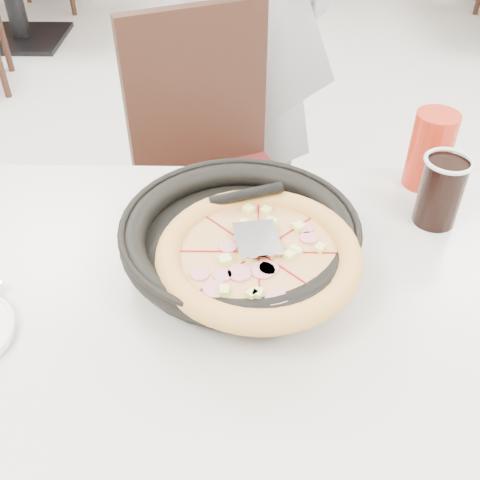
{
  "coord_description": "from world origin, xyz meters",
  "views": [
    {
      "loc": [
        -0.19,
        -1.2,
        1.42
      ],
      "look_at": [
        -0.21,
        -0.46,
        0.8
      ],
      "focal_mm": 42.0,
      "sensor_mm": 36.0,
      "label": 1
    }
  ],
  "objects_px": {
    "main_table": "(234,424)",
    "cola_glass": "(440,193)",
    "pizza": "(259,262)",
    "red_cup": "(430,150)",
    "chair_far": "(223,195)",
    "pizza_pan": "(240,244)"
  },
  "relations": [
    {
      "from": "pizza_pan",
      "to": "pizza",
      "type": "relative_size",
      "value": 1.31
    },
    {
      "from": "pizza_pan",
      "to": "pizza",
      "type": "xyz_separation_m",
      "value": [
        0.03,
        -0.07,
        0.02
      ]
    },
    {
      "from": "chair_far",
      "to": "pizza",
      "type": "height_order",
      "value": "chair_far"
    },
    {
      "from": "main_table",
      "to": "cola_glass",
      "type": "bearing_deg",
      "value": 29.72
    },
    {
      "from": "chair_far",
      "to": "cola_glass",
      "type": "bearing_deg",
      "value": 109.04
    },
    {
      "from": "main_table",
      "to": "pizza_pan",
      "type": "relative_size",
      "value": 3.12
    },
    {
      "from": "main_table",
      "to": "pizza",
      "type": "distance_m",
      "value": 0.44
    },
    {
      "from": "main_table",
      "to": "red_cup",
      "type": "xyz_separation_m",
      "value": [
        0.39,
        0.34,
        0.45
      ]
    },
    {
      "from": "pizza_pan",
      "to": "cola_glass",
      "type": "relative_size",
      "value": 2.96
    },
    {
      "from": "main_table",
      "to": "cola_glass",
      "type": "height_order",
      "value": "cola_glass"
    },
    {
      "from": "chair_far",
      "to": "pizza",
      "type": "xyz_separation_m",
      "value": [
        0.09,
        -0.65,
        0.34
      ]
    },
    {
      "from": "red_cup",
      "to": "main_table",
      "type": "bearing_deg",
      "value": -138.47
    },
    {
      "from": "pizza",
      "to": "red_cup",
      "type": "distance_m",
      "value": 0.47
    },
    {
      "from": "cola_glass",
      "to": "pizza_pan",
      "type": "bearing_deg",
      "value": -161.46
    },
    {
      "from": "main_table",
      "to": "pizza_pan",
      "type": "height_order",
      "value": "pizza_pan"
    },
    {
      "from": "pizza_pan",
      "to": "chair_far",
      "type": "bearing_deg",
      "value": 95.88
    },
    {
      "from": "main_table",
      "to": "chair_far",
      "type": "relative_size",
      "value": 1.26
    },
    {
      "from": "pizza",
      "to": "red_cup",
      "type": "xyz_separation_m",
      "value": [
        0.35,
        0.32,
        0.02
      ]
    },
    {
      "from": "red_cup",
      "to": "pizza",
      "type": "bearing_deg",
      "value": -137.55
    },
    {
      "from": "chair_far",
      "to": "red_cup",
      "type": "relative_size",
      "value": 5.94
    },
    {
      "from": "red_cup",
      "to": "cola_glass",
      "type": "bearing_deg",
      "value": -93.92
    },
    {
      "from": "main_table",
      "to": "red_cup",
      "type": "height_order",
      "value": "red_cup"
    }
  ]
}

